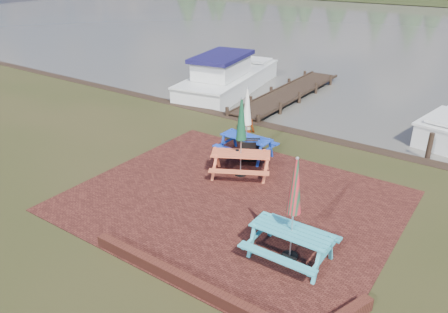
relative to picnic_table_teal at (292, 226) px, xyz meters
name	(u,v)px	position (x,y,z in m)	size (l,w,h in m)	color
ground	(213,216)	(-2.57, 0.44, -0.92)	(120.00, 120.00, 0.00)	black
paving	(233,201)	(-2.57, 1.44, -0.91)	(9.00, 7.50, 0.02)	black
brick_wall	(228,295)	(-0.43, -1.98, -0.77)	(6.21, 1.79, 0.30)	#4C1E16
picnic_table_teal	(292,226)	(0.00, 0.00, 0.00)	(1.90, 1.69, 2.62)	teal
picnic_table_red	(241,150)	(-3.28, 2.95, -0.01)	(2.43, 2.34, 2.60)	#CC5634
picnic_table_blue	(247,134)	(-3.90, 4.28, -0.04)	(1.84, 1.65, 2.49)	#1536A4
chalkboard	(251,151)	(-3.55, 3.99, -0.50)	(0.53, 0.71, 0.81)	black
jetty	(287,93)	(-6.07, 11.71, -0.80)	(1.76, 9.08, 1.00)	black
boat_jetty	(228,79)	(-9.42, 11.25, -0.43)	(3.96, 8.28, 2.30)	beige
person	(247,110)	(-5.14, 6.31, 0.00)	(0.67, 0.44, 1.84)	gray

